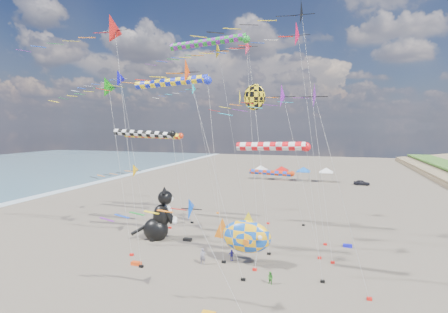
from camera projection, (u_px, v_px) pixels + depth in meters
ground at (176, 308)px, 24.20m from camera, size 260.00×260.00×0.00m
delta_kite_0 at (91, 90)px, 33.75m from camera, size 10.28×2.12×17.46m
delta_kite_1 at (136, 173)px, 43.79m from camera, size 10.07×1.82×7.94m
delta_kite_2 at (112, 80)px, 39.61m from camera, size 9.96×2.04×19.10m
delta_kite_3 at (300, 38)px, 35.96m from camera, size 11.13×2.72×23.23m
delta_kite_4 at (193, 92)px, 49.90m from camera, size 8.84×1.82×18.80m
delta_kite_5 at (308, 101)px, 25.38m from camera, size 10.41×2.00×15.71m
delta_kite_6 at (239, 48)px, 44.16m from camera, size 14.78×2.76×24.14m
delta_kite_7 at (184, 218)px, 21.71m from camera, size 9.54×1.63×8.07m
delta_kite_8 at (178, 73)px, 28.64m from camera, size 13.49×2.35×18.38m
delta_kite_9 at (209, 54)px, 41.07m from camera, size 12.92×2.45×22.55m
delta_kite_10 at (300, 15)px, 31.05m from camera, size 12.70×2.60×24.04m
delta_kite_11 at (95, 30)px, 30.49m from camera, size 13.81×2.79×22.63m
delta_kite_12 at (273, 100)px, 33.18m from camera, size 11.01×2.40×16.54m
windsock_0 at (212, 43)px, 39.18m from camera, size 10.58×0.87×22.43m
windsock_1 at (155, 136)px, 45.91m from camera, size 9.88×0.76×11.72m
windsock_2 at (175, 83)px, 32.07m from camera, size 8.81×0.76×17.01m
windsock_3 at (274, 173)px, 44.72m from camera, size 7.12×0.66×6.93m
windsock_4 at (146, 134)px, 39.21m from camera, size 8.87×0.74×12.11m
windsock_5 at (275, 147)px, 28.32m from camera, size 7.38×0.74×11.30m
angelfish_kite at (252, 98)px, 35.42m from camera, size 3.74×3.02×16.83m
cat_inflatable at (158, 213)px, 38.61m from camera, size 4.85×3.74×5.86m
fish_inflatable at (246, 236)px, 31.44m from camera, size 6.07×2.97×4.96m
person_adult at (203, 256)px, 31.72m from camera, size 0.66×0.60×1.51m
child_green at (270, 278)px, 27.73m from camera, size 0.62×0.57×1.03m
child_blue at (232, 255)px, 32.67m from camera, size 0.65×0.58×1.06m
kite_bag_0 at (136, 263)px, 31.64m from camera, size 0.90×0.44×0.30m
kite_bag_1 at (187, 240)px, 38.31m from camera, size 0.90×0.44×0.30m
kite_bag_2 at (348, 246)px, 36.31m from camera, size 0.90×0.44×0.30m
tent_row at (292, 167)px, 80.58m from camera, size 19.20×4.20×3.80m
parked_car at (362, 183)px, 74.53m from camera, size 3.37×1.54×1.12m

